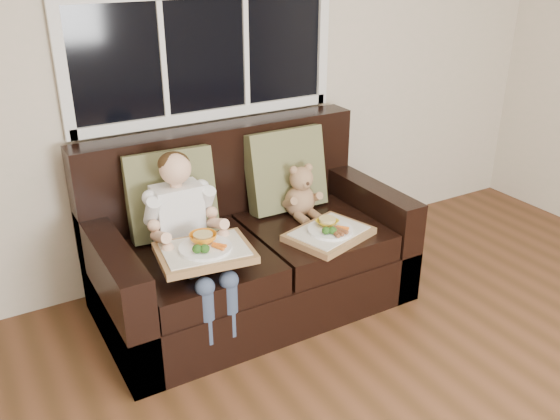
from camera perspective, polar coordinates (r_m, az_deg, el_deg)
loveseat at (r=3.38m, az=-3.17°, el=-3.94°), size 1.70×0.92×0.96m
pillow_left at (r=3.21m, az=-10.47°, el=1.55°), size 0.49×0.25×0.48m
pillow_right at (r=3.49m, az=0.54°, el=3.90°), size 0.48×0.22×0.49m
child at (r=3.00m, az=-9.09°, el=-1.24°), size 0.35×0.59×0.80m
teddy_bear at (r=3.42m, az=2.03°, el=1.47°), size 0.19×0.24×0.32m
tray_left at (r=2.84m, az=-7.27°, el=-3.85°), size 0.48×0.39×0.10m
tray_right at (r=3.21m, az=4.75°, el=-2.18°), size 0.51×0.44×0.10m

